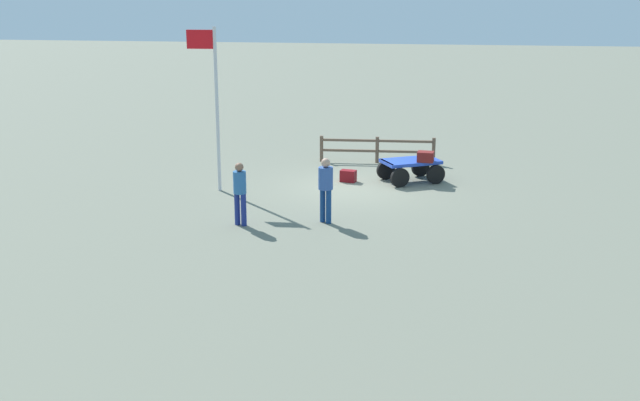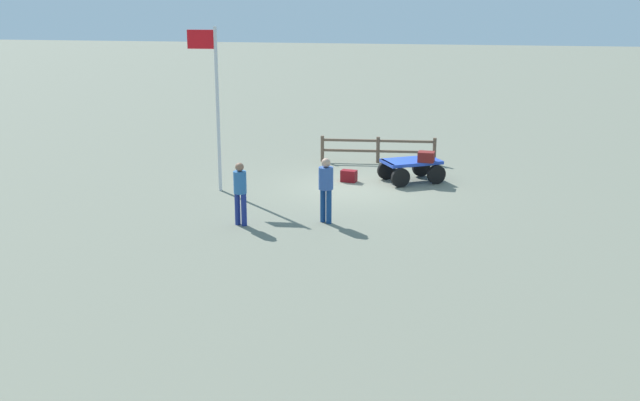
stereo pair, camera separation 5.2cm
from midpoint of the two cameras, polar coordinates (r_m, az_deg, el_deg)
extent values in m
plane|color=slate|center=(23.54, 2.50, 0.97)|extent=(120.00, 120.00, 0.00)
cube|color=blue|center=(24.24, 6.83, 2.87)|extent=(2.01, 1.71, 0.10)
cube|color=blue|center=(23.90, 5.06, 2.74)|extent=(0.52, 0.88, 0.10)
cylinder|color=black|center=(23.60, 6.02, 1.69)|extent=(0.58, 0.39, 0.59)
cylinder|color=black|center=(24.53, 4.99, 2.24)|extent=(0.58, 0.39, 0.59)
cylinder|color=black|center=(24.14, 8.64, 1.91)|extent=(0.58, 0.39, 0.59)
cylinder|color=black|center=(25.04, 7.53, 2.44)|extent=(0.58, 0.39, 0.59)
cube|color=maroon|center=(24.00, 7.90, 3.21)|extent=(0.53, 0.44, 0.32)
cube|color=maroon|center=(24.18, 2.20, 1.82)|extent=(0.53, 0.38, 0.37)
cylinder|color=navy|center=(19.86, 0.73, -0.45)|extent=(0.14, 0.14, 0.90)
cylinder|color=navy|center=(19.98, 0.29, -0.35)|extent=(0.14, 0.14, 0.90)
cylinder|color=#32549D|center=(19.73, 0.52, 1.65)|extent=(0.52, 0.52, 0.58)
sphere|color=tan|center=(19.64, 0.52, 2.80)|extent=(0.23, 0.23, 0.23)
cylinder|color=navy|center=(19.76, -5.56, -0.68)|extent=(0.14, 0.14, 0.85)
cylinder|color=navy|center=(19.87, -6.03, -0.60)|extent=(0.14, 0.14, 0.85)
cylinder|color=#2B62A2|center=(19.63, -5.85, 1.35)|extent=(0.42, 0.42, 0.57)
sphere|color=#8A624B|center=(19.54, -5.88, 2.47)|extent=(0.22, 0.22, 0.22)
cylinder|color=silver|center=(22.87, -7.48, 6.59)|extent=(0.10, 0.10, 4.82)
cube|color=red|center=(22.77, -8.75, 11.67)|extent=(0.77, 0.06, 0.54)
cylinder|color=brown|center=(26.83, 8.49, 3.63)|extent=(0.12, 0.12, 0.91)
cylinder|color=brown|center=(26.81, 4.35, 3.75)|extent=(0.12, 0.12, 0.91)
cylinder|color=brown|center=(26.92, 0.23, 3.84)|extent=(0.12, 0.12, 0.91)
cube|color=brown|center=(26.74, 4.37, 4.41)|extent=(3.87, 0.28, 0.08)
cube|color=brown|center=(26.82, 4.35, 3.65)|extent=(3.87, 0.28, 0.08)
camera|label=1|loc=(0.03, -89.92, 0.02)|focal=43.39mm
camera|label=2|loc=(0.03, 90.08, -0.02)|focal=43.39mm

